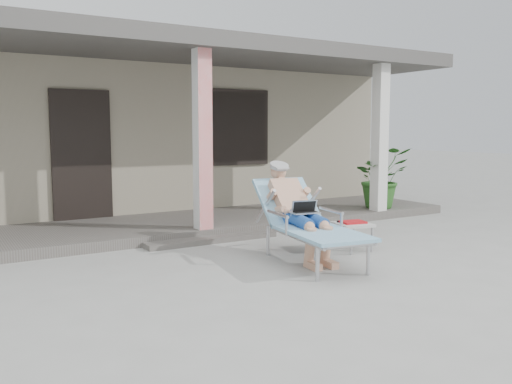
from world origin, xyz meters
TOP-DOWN VIEW (x-y plane):
  - ground at (0.00, 0.00)m, footprint 60.00×60.00m
  - house at (0.00, 6.50)m, footprint 10.40×5.40m
  - porch_deck at (0.00, 3.00)m, footprint 10.00×2.00m
  - porch_overhang at (0.00, 2.95)m, footprint 10.00×2.30m
  - porch_step at (0.00, 1.85)m, footprint 2.00×0.30m
  - lounger at (0.50, 0.35)m, footprint 1.01×2.03m
  - side_table at (1.35, 0.39)m, footprint 0.52×0.52m
  - potted_palm at (3.79, 2.40)m, footprint 1.11×0.99m

SIDE VIEW (x-z plane):
  - ground at x=0.00m, z-range 0.00..0.00m
  - porch_step at x=0.00m, z-range 0.00..0.07m
  - porch_deck at x=0.00m, z-range 0.00..0.15m
  - side_table at x=1.35m, z-range 0.14..0.54m
  - potted_palm at x=3.79m, z-range 0.15..1.28m
  - lounger at x=0.50m, z-range 0.15..1.43m
  - house at x=0.00m, z-range 0.02..3.32m
  - porch_overhang at x=0.00m, z-range 1.36..4.21m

